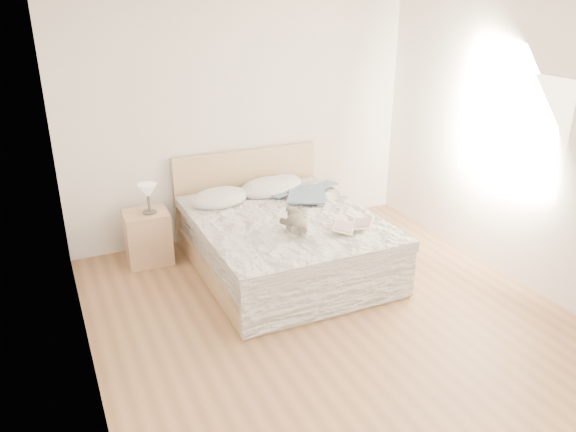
% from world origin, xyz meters
% --- Properties ---
extents(floor, '(4.00, 4.50, 0.00)m').
position_xyz_m(floor, '(0.00, 0.00, 0.00)').
color(floor, brown).
rests_on(floor, ground).
extents(wall_back, '(4.00, 0.02, 2.70)m').
position_xyz_m(wall_back, '(0.00, 2.25, 1.35)').
color(wall_back, white).
rests_on(wall_back, ground).
extents(wall_left, '(0.02, 4.50, 2.70)m').
position_xyz_m(wall_left, '(-2.00, 0.00, 1.35)').
color(wall_left, white).
rests_on(wall_left, ground).
extents(wall_right, '(0.02, 4.50, 2.70)m').
position_xyz_m(wall_right, '(2.00, 0.00, 1.35)').
color(wall_right, white).
rests_on(wall_right, ground).
extents(window, '(0.02, 1.30, 1.10)m').
position_xyz_m(window, '(1.99, 0.30, 1.45)').
color(window, white).
rests_on(window, wall_right).
extents(bed, '(1.72, 2.14, 1.00)m').
position_xyz_m(bed, '(0.00, 1.19, 0.31)').
color(bed, tan).
rests_on(bed, floor).
extents(nightstand, '(0.46, 0.42, 0.56)m').
position_xyz_m(nightstand, '(-1.23, 1.89, 0.28)').
color(nightstand, tan).
rests_on(nightstand, floor).
extents(table_lamp, '(0.24, 0.24, 0.31)m').
position_xyz_m(table_lamp, '(-1.19, 1.85, 0.78)').
color(table_lamp, '#4E4843').
rests_on(table_lamp, nightstand).
extents(pillow_left, '(0.74, 0.60, 0.19)m').
position_xyz_m(pillow_left, '(-0.47, 1.76, 0.64)').
color(pillow_left, silver).
rests_on(pillow_left, bed).
extents(pillow_middle, '(0.78, 0.66, 0.20)m').
position_xyz_m(pillow_middle, '(0.12, 1.86, 0.64)').
color(pillow_middle, silver).
rests_on(pillow_middle, bed).
extents(pillow_right, '(0.69, 0.64, 0.17)m').
position_xyz_m(pillow_right, '(0.32, 1.91, 0.64)').
color(pillow_right, silver).
rests_on(pillow_right, bed).
extents(blouse, '(0.85, 0.87, 0.02)m').
position_xyz_m(blouse, '(0.44, 1.51, 0.63)').
color(blouse, '#415773').
rests_on(blouse, bed).
extents(photo_book, '(0.35, 0.33, 0.02)m').
position_xyz_m(photo_book, '(-0.39, 1.69, 0.63)').
color(photo_book, white).
rests_on(photo_book, bed).
extents(childrens_book, '(0.49, 0.47, 0.03)m').
position_xyz_m(childrens_book, '(0.44, 0.55, 0.63)').
color(childrens_book, '#FAF2CA').
rests_on(childrens_book, bed).
extents(teddy_bear, '(0.31, 0.38, 0.18)m').
position_xyz_m(teddy_bear, '(-0.09, 0.68, 0.65)').
color(teddy_bear, '#61594C').
rests_on(teddy_bear, bed).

